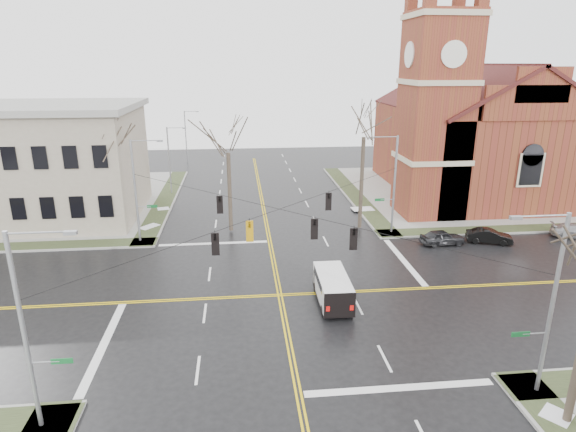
{
  "coord_description": "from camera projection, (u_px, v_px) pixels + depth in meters",
  "views": [
    {
      "loc": [
        -2.52,
        -29.79,
        15.28
      ],
      "look_at": [
        1.18,
        6.0,
        3.78
      ],
      "focal_mm": 30.0,
      "sensor_mm": 36.0,
      "label": 1
    }
  ],
  "objects": [
    {
      "name": "span_wires",
      "position": [
        279.0,
        209.0,
        31.24
      ],
      "size": [
        23.02,
        23.02,
        0.03
      ],
      "color": "black",
      "rests_on": "ground"
    },
    {
      "name": "parked_car_a",
      "position": [
        442.0,
        237.0,
        42.16
      ],
      "size": [
        3.96,
        1.84,
        1.31
      ],
      "primitive_type": "imported",
      "rotation": [
        0.0,
        0.0,
        1.65
      ],
      "color": "black",
      "rests_on": "ground"
    },
    {
      "name": "cargo_van",
      "position": [
        332.0,
        285.0,
        31.96
      ],
      "size": [
        2.07,
        5.15,
        1.94
      ],
      "rotation": [
        0.0,
        0.0,
        -0.02
      ],
      "color": "silver",
      "rests_on": "ground"
    },
    {
      "name": "signal_pole_ne",
      "position": [
        393.0,
        182.0,
        43.62
      ],
      "size": [
        2.75,
        0.22,
        9.0
      ],
      "color": "gray",
      "rests_on": "ground"
    },
    {
      "name": "signal_pole_sw",
      "position": [
        28.0,
        328.0,
        19.61
      ],
      "size": [
        2.75,
        0.22,
        9.0
      ],
      "color": "gray",
      "rests_on": "ground"
    },
    {
      "name": "civic_building_a",
      "position": [
        44.0,
        165.0,
        48.24
      ],
      "size": [
        18.0,
        14.0,
        11.0
      ],
      "primitive_type": "cube",
      "color": "gray",
      "rests_on": "ground"
    },
    {
      "name": "ground",
      "position": [
        280.0,
        295.0,
        33.12
      ],
      "size": [
        120.0,
        120.0,
        0.0
      ],
      "primitive_type": "plane",
      "color": "black",
      "rests_on": "ground"
    },
    {
      "name": "signal_pole_nw",
      "position": [
        137.0,
        188.0,
        41.4
      ],
      "size": [
        2.75,
        0.22,
        9.0
      ],
      "color": "gray",
      "rests_on": "ground"
    },
    {
      "name": "tree_nw_near",
      "position": [
        228.0,
        148.0,
        43.14
      ],
      "size": [
        4.0,
        4.0,
        11.05
      ],
      "color": "#352B21",
      "rests_on": "ground"
    },
    {
      "name": "streetlight_north_a",
      "position": [
        170.0,
        158.0,
        57.25
      ],
      "size": [
        2.3,
        0.2,
        8.0
      ],
      "color": "gray",
      "rests_on": "ground"
    },
    {
      "name": "tree_ne",
      "position": [
        364.0,
        131.0,
        43.54
      ],
      "size": [
        4.0,
        4.0,
        13.0
      ],
      "color": "#352B21",
      "rests_on": "ground"
    },
    {
      "name": "signal_pole_se",
      "position": [
        549.0,
        301.0,
        21.83
      ],
      "size": [
        2.75,
        0.22,
        9.0
      ],
      "color": "gray",
      "rests_on": "ground"
    },
    {
      "name": "traffic_signals",
      "position": [
        280.0,
        223.0,
        30.83
      ],
      "size": [
        8.21,
        8.26,
        1.3
      ],
      "color": "black",
      "rests_on": "ground"
    },
    {
      "name": "road_markings",
      "position": [
        280.0,
        295.0,
        33.12
      ],
      "size": [
        100.0,
        100.0,
        0.01
      ],
      "color": "gold",
      "rests_on": "ground"
    },
    {
      "name": "tree_nw_far",
      "position": [
        107.0,
        151.0,
        42.66
      ],
      "size": [
        4.0,
        4.0,
        10.74
      ],
      "color": "#352B21",
      "rests_on": "ground"
    },
    {
      "name": "streetlight_north_b",
      "position": [
        187.0,
        134.0,
        76.2
      ],
      "size": [
        2.3,
        0.2,
        8.0
      ],
      "color": "gray",
      "rests_on": "ground"
    },
    {
      "name": "parked_car_b",
      "position": [
        489.0,
        236.0,
        42.51
      ],
      "size": [
        4.11,
        2.54,
        1.28
      ],
      "primitive_type": "imported",
      "rotation": [
        0.0,
        0.0,
        1.24
      ],
      "color": "black",
      "rests_on": "ground"
    },
    {
      "name": "church",
      "position": [
        471.0,
        124.0,
        56.47
      ],
      "size": [
        24.28,
        27.48,
        27.5
      ],
      "color": "brown",
      "rests_on": "ground"
    },
    {
      "name": "sidewalks",
      "position": [
        280.0,
        294.0,
        33.1
      ],
      "size": [
        80.0,
        80.0,
        0.17
      ],
      "color": "gray",
      "rests_on": "ground"
    }
  ]
}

